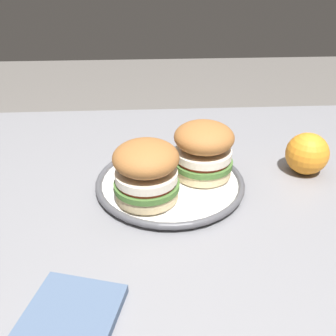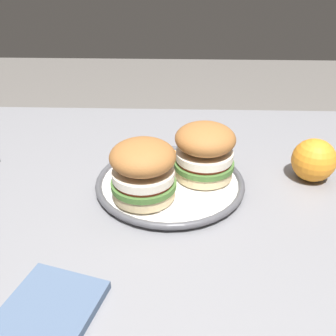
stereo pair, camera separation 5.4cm
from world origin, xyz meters
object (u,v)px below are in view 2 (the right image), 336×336
sandwich_half_left (205,150)px  whole_orange (314,160)px  dining_table (169,245)px  dinner_plate (168,182)px  sandwich_half_right (143,169)px

sandwich_half_left → whole_orange: bearing=6.2°
dining_table → whole_orange: bearing=17.5°
dinner_plate → whole_orange: whole_orange is taller
whole_orange → sandwich_half_right: bearing=-163.4°
dining_table → sandwich_half_right: size_ratio=8.77×
dinner_plate → sandwich_half_left: size_ratio=1.82×
dinner_plate → sandwich_half_right: 0.09m
whole_orange → sandwich_half_left: bearing=-173.8°
dining_table → whole_orange: size_ratio=15.80×
sandwich_half_left → dining_table: bearing=-134.7°
dinner_plate → sandwich_half_left: (0.06, 0.02, 0.06)m
sandwich_half_right → whole_orange: (0.31, 0.09, -0.03)m
dining_table → dinner_plate: (-0.00, 0.05, 0.11)m
dining_table → sandwich_half_left: size_ratio=8.58×
dinner_plate → sandwich_half_right: size_ratio=1.86×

